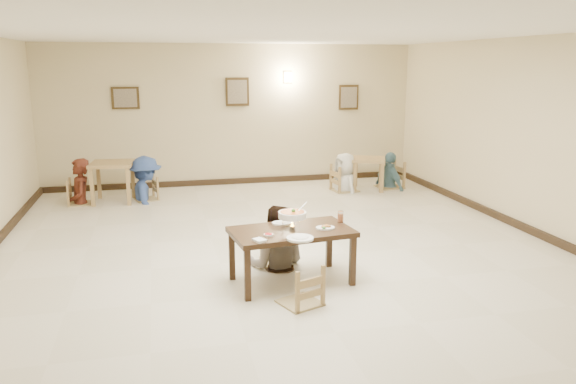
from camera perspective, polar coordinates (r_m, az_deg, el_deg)
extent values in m
plane|color=beige|center=(7.69, -0.30, -6.74)|extent=(10.00, 10.00, 0.00)
plane|color=white|center=(7.26, -0.32, 16.17)|extent=(10.00, 10.00, 0.00)
plane|color=beige|center=(12.22, -5.62, 7.76)|extent=(10.00, 0.00, 10.00)
plane|color=beige|center=(2.84, 23.37, -10.78)|extent=(10.00, 0.00, 10.00)
plane|color=beige|center=(9.09, 25.18, 4.82)|extent=(0.00, 10.00, 10.00)
cube|color=black|center=(12.40, -5.46, 1.11)|extent=(8.00, 0.06, 0.12)
cube|color=black|center=(9.36, 24.19, -3.93)|extent=(0.06, 10.00, 0.12)
cube|color=#342511|center=(12.05, -16.19, 9.15)|extent=(0.55, 0.03, 0.45)
cube|color=gray|center=(12.04, -16.19, 9.15)|extent=(0.45, 0.01, 0.37)
cube|color=#342511|center=(12.16, -5.17, 10.11)|extent=(0.50, 0.03, 0.60)
cube|color=gray|center=(12.14, -5.16, 10.10)|extent=(0.41, 0.01, 0.49)
cube|color=#342511|center=(12.76, 6.18, 9.54)|extent=(0.45, 0.03, 0.55)
cube|color=gray|center=(12.74, 6.20, 9.54)|extent=(0.37, 0.01, 0.45)
cube|color=#FFD88C|center=(12.35, -0.04, 11.59)|extent=(0.16, 0.05, 0.22)
cube|color=#341F10|center=(6.69, 0.36, -4.07)|extent=(1.51, 0.97, 0.06)
cube|color=#341F10|center=(6.30, -4.14, -8.41)|extent=(0.07, 0.07, 0.60)
cube|color=#341F10|center=(6.75, 6.58, -6.98)|extent=(0.07, 0.07, 0.60)
cube|color=#341F10|center=(6.91, -5.72, -6.47)|extent=(0.07, 0.07, 0.60)
cube|color=#341F10|center=(7.32, 4.19, -5.31)|extent=(0.07, 0.07, 0.60)
cube|color=tan|center=(7.40, -1.37, -4.26)|extent=(0.41, 0.41, 0.04)
cube|color=tan|center=(6.16, 1.24, -7.85)|extent=(0.41, 0.41, 0.04)
imported|color=gray|center=(7.18, -1.19, -1.37)|extent=(0.95, 0.84, 1.64)
torus|color=silver|center=(6.65, 0.44, -2.65)|extent=(0.26, 0.26, 0.01)
cylinder|color=silver|center=(6.68, 0.44, -3.64)|extent=(0.07, 0.07, 0.04)
cone|color=#FFA526|center=(6.67, 0.44, -3.22)|extent=(0.04, 0.04, 0.06)
cylinder|color=white|center=(6.64, 0.44, -2.34)|extent=(0.33, 0.33, 0.07)
cylinder|color=#B54D18|center=(6.63, 0.44, -2.06)|extent=(0.29, 0.29, 0.02)
sphere|color=#2D7223|center=(6.62, 0.55, -1.91)|extent=(0.05, 0.05, 0.05)
cylinder|color=silver|center=(6.72, 1.38, -1.61)|extent=(0.15, 0.10, 0.11)
cylinder|color=silver|center=(6.75, 1.16, -3.03)|extent=(0.01, 0.01, 0.15)
cylinder|color=silver|center=(6.70, -0.52, -3.14)|extent=(0.01, 0.01, 0.15)
cylinder|color=silver|center=(6.56, 0.68, -3.50)|extent=(0.01, 0.01, 0.15)
cylinder|color=white|center=(6.91, -0.51, -3.17)|extent=(0.28, 0.28, 0.02)
ellipsoid|color=white|center=(6.90, -0.51, -3.11)|extent=(0.18, 0.15, 0.06)
cylinder|color=white|center=(6.31, 1.23, -4.72)|extent=(0.31, 0.31, 0.02)
ellipsoid|color=white|center=(6.31, 1.23, -4.66)|extent=(0.20, 0.17, 0.07)
cylinder|color=white|center=(6.72, 3.80, -3.65)|extent=(0.23, 0.23, 0.02)
sphere|color=#2D7223|center=(6.65, 3.66, -3.65)|extent=(0.04, 0.04, 0.04)
cylinder|color=white|center=(6.44, -2.00, -4.38)|extent=(0.11, 0.11, 0.02)
cylinder|color=#A70109|center=(6.44, -2.00, -4.30)|extent=(0.09, 0.09, 0.01)
cube|color=white|center=(6.24, -2.93, -4.92)|extent=(0.15, 0.17, 0.03)
cube|color=silver|center=(6.32, -2.65, -4.74)|extent=(0.06, 0.15, 0.01)
cube|color=silver|center=(6.32, -2.42, -4.72)|extent=(0.06, 0.15, 0.01)
cylinder|color=white|center=(6.98, 5.35, -2.51)|extent=(0.07, 0.07, 0.14)
cylinder|color=orange|center=(6.99, 5.35, -2.63)|extent=(0.06, 0.06, 0.11)
cube|color=#A58453|center=(11.12, -17.47, 2.75)|extent=(0.84, 0.84, 0.06)
cube|color=#A58453|center=(10.93, -19.28, 0.40)|extent=(0.07, 0.07, 0.71)
cube|color=#A58453|center=(10.82, -15.91, 0.51)|extent=(0.07, 0.07, 0.71)
cube|color=#A58453|center=(11.56, -18.67, 1.10)|extent=(0.07, 0.07, 0.71)
cube|color=#A58453|center=(11.45, -15.48, 1.21)|extent=(0.07, 0.07, 0.71)
cube|color=#A58453|center=(11.81, 8.19, 3.29)|extent=(0.87, 0.87, 0.06)
cube|color=#A58453|center=(11.60, 6.77, 1.48)|extent=(0.07, 0.07, 0.61)
cube|color=#A58453|center=(11.60, 9.48, 1.40)|extent=(0.07, 0.07, 0.61)
cube|color=#A58453|center=(12.14, 6.85, 1.99)|extent=(0.07, 0.07, 0.61)
cube|color=#A58453|center=(12.14, 9.44, 1.91)|extent=(0.07, 0.07, 0.61)
cube|color=tan|center=(11.19, -20.43, 0.93)|extent=(0.43, 0.43, 0.05)
cube|color=tan|center=(11.17, -14.29, 1.23)|extent=(0.41, 0.41, 0.04)
cube|color=tan|center=(11.64, 5.81, 2.40)|extent=(0.48, 0.48, 0.05)
cube|color=tan|center=(12.09, 10.34, 2.72)|extent=(0.50, 0.50, 0.05)
imported|color=#4F2015|center=(11.11, -20.61, 3.18)|extent=(0.51, 0.69, 1.73)
imported|color=#35518F|center=(11.09, -14.42, 3.53)|extent=(0.80, 1.19, 1.71)
imported|color=silver|center=(11.59, 5.85, 3.95)|extent=(0.67, 0.87, 1.59)
imported|color=#588697|center=(12.05, 10.39, 3.99)|extent=(0.58, 0.96, 1.52)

